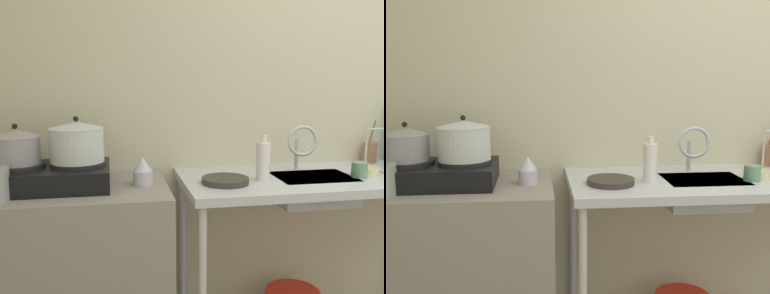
# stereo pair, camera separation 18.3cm
# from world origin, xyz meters

# --- Properties ---
(counter_concrete) EXTENTS (0.97, 0.61, 0.87)m
(counter_concrete) POSITION_xyz_m (-1.82, 1.20, 0.43)
(counter_concrete) COLOR gray
(counter_concrete) RESTS_ON ground
(counter_sink) EXTENTS (1.41, 0.61, 0.87)m
(counter_sink) POSITION_xyz_m (-0.55, 1.20, 0.80)
(counter_sink) COLOR silver
(counter_sink) RESTS_ON ground
(stove) EXTENTS (0.54, 0.36, 0.11)m
(stove) POSITION_xyz_m (-1.86, 1.20, 0.92)
(stove) COLOR black
(stove) RESTS_ON counter_concrete
(pot_on_left_burner) EXTENTS (0.21, 0.21, 0.18)m
(pot_on_left_burner) POSITION_xyz_m (-1.99, 1.20, 1.06)
(pot_on_left_burner) COLOR #949099
(pot_on_left_burner) RESTS_ON stove
(pot_on_right_burner) EXTENTS (0.24, 0.24, 0.20)m
(pot_on_right_burner) POSITION_xyz_m (-1.73, 1.20, 1.07)
(pot_on_right_burner) COLOR silver
(pot_on_right_burner) RESTS_ON stove
(percolator) EXTENTS (0.09, 0.09, 0.13)m
(percolator) POSITION_xyz_m (-1.45, 1.17, 0.93)
(percolator) COLOR silver
(percolator) RESTS_ON counter_concrete
(sink_basin) EXTENTS (0.38, 0.28, 0.13)m
(sink_basin) POSITION_xyz_m (-0.60, 1.19, 0.80)
(sink_basin) COLOR silver
(sink_basin) RESTS_ON counter_sink
(faucet) EXTENTS (0.16, 0.09, 0.24)m
(faucet) POSITION_xyz_m (-0.62, 1.29, 1.02)
(faucet) COLOR silver
(faucet) RESTS_ON counter_sink
(frying_pan) EXTENTS (0.22, 0.22, 0.03)m
(frying_pan) POSITION_xyz_m (-1.07, 1.13, 0.88)
(frying_pan) COLOR #363028
(frying_pan) RESTS_ON counter_sink
(cup_by_rack) EXTENTS (0.08, 0.08, 0.07)m
(cup_by_rack) POSITION_xyz_m (-0.39, 1.13, 0.91)
(cup_by_rack) COLOR slate
(cup_by_rack) RESTS_ON counter_sink
(small_bowl_on_drainboard) EXTENTS (0.13, 0.13, 0.04)m
(small_bowl_on_drainboard) POSITION_xyz_m (-0.33, 1.18, 0.89)
(small_bowl_on_drainboard) COLOR beige
(small_bowl_on_drainboard) RESTS_ON counter_sink
(bottle_by_sink) EXTENTS (0.07, 0.07, 0.22)m
(bottle_by_sink) POSITION_xyz_m (-0.88, 1.15, 0.96)
(bottle_by_sink) COLOR white
(bottle_by_sink) RESTS_ON counter_sink
(utensil_jar) EXTENTS (0.08, 0.08, 0.25)m
(utensil_jar) POSITION_xyz_m (-0.14, 1.45, 0.93)
(utensil_jar) COLOR #97664C
(utensil_jar) RESTS_ON counter_sink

